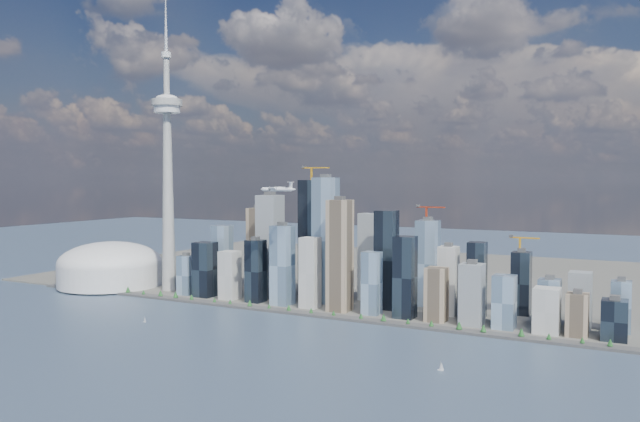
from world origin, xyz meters
The scene contains 10 objects.
ground centered at (0.00, 0.00, 0.00)m, with size 4000.00×4000.00×0.00m, color #34455C.
seawall centered at (0.00, 250.00, 2.00)m, with size 1100.00×22.00×4.00m, color #383838.
land centered at (0.00, 700.00, 1.50)m, with size 1400.00×900.00×3.00m, color #4C4C47.
shoreline_trees centered at (0.00, 250.00, 8.78)m, with size 960.53×7.20×8.80m.
skyscraper_cluster centered at (59.62, 336.82, 72.14)m, with size 736.00×142.00×234.13m.
needle_tower centered at (-300.00, 310.00, 235.84)m, with size 56.00×56.00×550.50m.
dome_stadium centered at (-440.00, 300.00, 39.44)m, with size 200.00×200.00×86.00m.
airplane centered at (-10.05, 226.56, 197.95)m, with size 59.85×52.97×14.58m.
sailboat_west centered at (-163.24, 96.91, 2.93)m, with size 6.61×2.78×9.13m.
sailboat_east centered at (295.47, 69.67, 3.36)m, with size 7.58×2.76×10.46m.
Camera 1 is at (486.88, -600.07, 214.03)m, focal length 35.00 mm.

